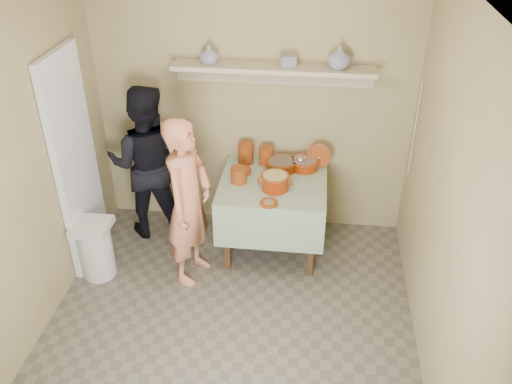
# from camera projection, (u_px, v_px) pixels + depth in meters

# --- Properties ---
(ground) EXTENTS (3.50, 3.50, 0.00)m
(ground) POSITION_uv_depth(u_px,v_px,m) (226.00, 341.00, 4.31)
(ground) COLOR #615A4C
(ground) RESTS_ON ground
(tile_panel) EXTENTS (0.06, 0.70, 2.00)m
(tile_panel) POSITION_uv_depth(u_px,v_px,m) (76.00, 164.00, 4.73)
(tile_panel) COLOR silver
(tile_panel) RESTS_ON ground
(plate_stack_a) EXTENTS (0.15, 0.15, 0.20)m
(plate_stack_a) POSITION_uv_depth(u_px,v_px,m) (246.00, 153.00, 5.19)
(plate_stack_a) COLOR maroon
(plate_stack_a) RESTS_ON serving_table
(plate_stack_b) EXTENTS (0.14, 0.14, 0.17)m
(plate_stack_b) POSITION_uv_depth(u_px,v_px,m) (266.00, 156.00, 5.18)
(plate_stack_b) COLOR maroon
(plate_stack_b) RESTS_ON serving_table
(bowl_stack) EXTENTS (0.15, 0.15, 0.15)m
(bowl_stack) POSITION_uv_depth(u_px,v_px,m) (239.00, 175.00, 4.89)
(bowl_stack) COLOR maroon
(bowl_stack) RESTS_ON serving_table
(empty_bowl) EXTENTS (0.15, 0.15, 0.05)m
(empty_bowl) POSITION_uv_depth(u_px,v_px,m) (243.00, 171.00, 5.05)
(empty_bowl) COLOR maroon
(empty_bowl) RESTS_ON serving_table
(propped_lid) EXTENTS (0.24, 0.09, 0.23)m
(propped_lid) POSITION_uv_depth(u_px,v_px,m) (319.00, 156.00, 5.11)
(propped_lid) COLOR maroon
(propped_lid) RESTS_ON serving_table
(vase_right) EXTENTS (0.21, 0.21, 0.21)m
(vase_right) POSITION_uv_depth(u_px,v_px,m) (339.00, 57.00, 4.64)
(vase_right) COLOR navy
(vase_right) RESTS_ON wall_shelf
(vase_left) EXTENTS (0.23, 0.23, 0.17)m
(vase_left) POSITION_uv_depth(u_px,v_px,m) (209.00, 54.00, 4.75)
(vase_left) COLOR navy
(vase_left) RESTS_ON wall_shelf
(ceramic_box) EXTENTS (0.16, 0.13, 0.09)m
(ceramic_box) POSITION_uv_depth(u_px,v_px,m) (288.00, 61.00, 4.71)
(ceramic_box) COLOR navy
(ceramic_box) RESTS_ON wall_shelf
(person_cook) EXTENTS (0.50, 0.64, 1.55)m
(person_cook) POSITION_uv_depth(u_px,v_px,m) (189.00, 203.00, 4.61)
(person_cook) COLOR #CD7658
(person_cook) RESTS_ON ground
(person_helper) EXTENTS (0.82, 0.67, 1.56)m
(person_helper) POSITION_uv_depth(u_px,v_px,m) (147.00, 163.00, 5.20)
(person_helper) COLOR black
(person_helper) RESTS_ON ground
(room_shell) EXTENTS (3.04, 3.54, 2.62)m
(room_shell) POSITION_uv_depth(u_px,v_px,m) (219.00, 164.00, 3.46)
(room_shell) COLOR tan
(room_shell) RESTS_ON ground
(serving_table) EXTENTS (0.97, 0.97, 0.76)m
(serving_table) POSITION_uv_depth(u_px,v_px,m) (273.00, 191.00, 5.02)
(serving_table) COLOR #4C2D16
(serving_table) RESTS_ON ground
(cazuela_meat_a) EXTENTS (0.30, 0.30, 0.10)m
(cazuela_meat_a) POSITION_uv_depth(u_px,v_px,m) (281.00, 164.00, 5.09)
(cazuela_meat_a) COLOR #681700
(cazuela_meat_a) RESTS_ON serving_table
(cazuela_meat_b) EXTENTS (0.28, 0.28, 0.10)m
(cazuela_meat_b) POSITION_uv_depth(u_px,v_px,m) (304.00, 163.00, 5.11)
(cazuela_meat_b) COLOR #681700
(cazuela_meat_b) RESTS_ON serving_table
(ladle) EXTENTS (0.08, 0.26, 0.19)m
(ladle) POSITION_uv_depth(u_px,v_px,m) (301.00, 160.00, 5.06)
(ladle) COLOR silver
(ladle) RESTS_ON cazuela_meat_b
(cazuela_rice) EXTENTS (0.33, 0.25, 0.14)m
(cazuela_rice) POSITION_uv_depth(u_px,v_px,m) (275.00, 181.00, 4.78)
(cazuela_rice) COLOR #681700
(cazuela_rice) RESTS_ON serving_table
(front_plate) EXTENTS (0.16, 0.16, 0.03)m
(front_plate) POSITION_uv_depth(u_px,v_px,m) (269.00, 203.00, 4.61)
(front_plate) COLOR maroon
(front_plate) RESTS_ON serving_table
(wall_shelf) EXTENTS (1.80, 0.25, 0.21)m
(wall_shelf) POSITION_uv_depth(u_px,v_px,m) (274.00, 70.00, 4.80)
(wall_shelf) COLOR tan
(wall_shelf) RESTS_ON room_shell
(trash_bin) EXTENTS (0.32, 0.32, 0.56)m
(trash_bin) POSITION_uv_depth(u_px,v_px,m) (96.00, 249.00, 4.86)
(trash_bin) COLOR silver
(trash_bin) RESTS_ON ground
(electrical_cord) EXTENTS (0.01, 0.05, 0.90)m
(electrical_cord) POSITION_uv_depth(u_px,v_px,m) (415.00, 129.00, 4.75)
(electrical_cord) COLOR silver
(electrical_cord) RESTS_ON wall_shelf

